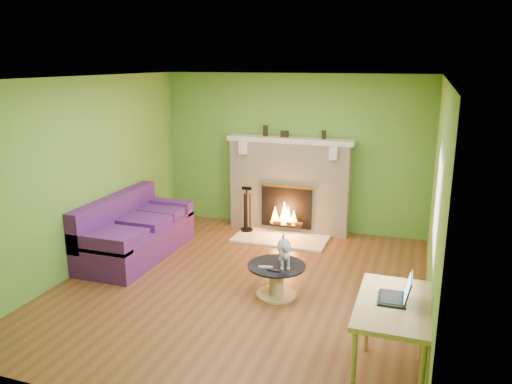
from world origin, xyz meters
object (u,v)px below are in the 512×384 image
at_px(sofa, 134,233).
at_px(desk, 394,313).
at_px(coffee_table, 276,278).
at_px(cat, 284,250).

xyz_separation_m(sofa, desk, (3.81, -1.93, 0.36)).
bearing_deg(coffee_table, sofa, 166.08).
relative_size(coffee_table, cat, 1.19).
bearing_deg(cat, sofa, 147.35).
bearing_deg(cat, coffee_table, -168.27).
height_order(desk, cat, desk).
xyz_separation_m(sofa, coffee_table, (2.36, -0.59, -0.11)).
distance_m(desk, cat, 1.96).
bearing_deg(cat, desk, -65.94).
relative_size(sofa, desk, 1.82).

